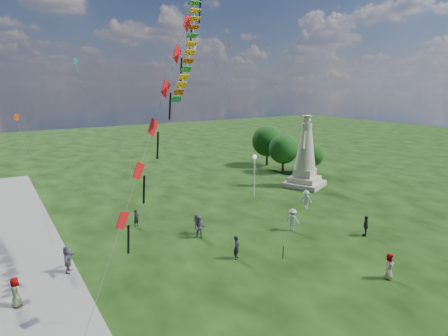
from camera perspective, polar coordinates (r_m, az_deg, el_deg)
waterfront at (r=26.08m, az=-29.90°, el=-15.40°), size 200.00×200.00×1.51m
statue at (r=43.30m, az=12.27°, el=1.17°), size 5.26×5.26×8.09m
lamppost at (r=38.19m, az=4.67°, el=0.19°), size 0.42×0.42×4.50m
tree_row at (r=51.69m, az=8.44°, el=3.36°), size 6.16×10.66×5.76m
person_0 at (r=25.56m, az=1.94°, el=-11.98°), size 0.70×0.70×1.63m
person_1 at (r=28.73m, az=-3.73°, el=-9.00°), size 0.97×0.98×1.75m
person_2 at (r=30.65m, az=10.37°, el=-7.73°), size 1.14×1.30×1.80m
person_3 at (r=31.11m, az=20.77°, el=-8.25°), size 1.04×0.96×1.61m
person_4 at (r=25.20m, az=23.85°, el=-13.54°), size 0.89×0.67×1.61m
person_5 at (r=25.58m, az=-22.67°, el=-12.89°), size 1.32×1.74×1.73m
person_6 at (r=31.84m, az=-13.22°, el=-7.42°), size 0.62×0.53×1.44m
person_8 at (r=36.06m, az=12.40°, el=-4.72°), size 1.09×1.28×1.76m
person_9 at (r=43.41m, az=11.31°, el=-1.76°), size 1.11×0.92×1.68m
person_10 at (r=23.26m, az=-29.14°, el=-16.39°), size 0.67×0.88×1.59m
person_11 at (r=29.51m, az=-4.12°, el=-8.54°), size 1.21×1.65×1.63m
red_kite_train at (r=20.79m, az=-9.00°, el=10.89°), size 10.89×9.35×17.50m
small_kites at (r=41.32m, az=-8.06°, el=14.07°), size 29.11×17.37×24.16m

